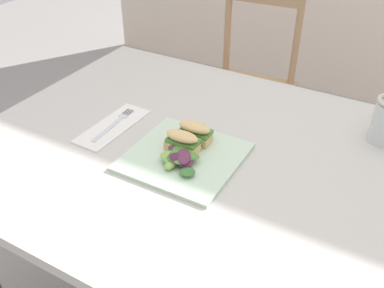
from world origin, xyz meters
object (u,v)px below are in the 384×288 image
dining_table (184,181)px  plate_lunch (184,157)px  chair_wooden_far (248,88)px  sandwich_half_back (195,132)px  fork_on_napkin (116,122)px  sandwich_half_front (182,141)px

dining_table → plate_lunch: plate_lunch is taller
chair_wooden_far → sandwich_half_back: size_ratio=9.68×
sandwich_half_back → fork_on_napkin: size_ratio=0.48×
sandwich_half_front → sandwich_half_back: same height
chair_wooden_far → fork_on_napkin: bearing=-92.1°
dining_table → chair_wooden_far: (-0.18, 0.92, -0.16)m
chair_wooden_far → plate_lunch: (0.22, -0.97, 0.30)m
sandwich_half_back → chair_wooden_far: bearing=103.2°
plate_lunch → sandwich_half_back: bearing=96.3°
chair_wooden_far → plate_lunch: chair_wooden_far is taller
chair_wooden_far → fork_on_napkin: size_ratio=4.68×
dining_table → chair_wooden_far: 0.95m
chair_wooden_far → sandwich_half_front: 1.03m
plate_lunch → sandwich_half_front: bearing=132.7°
sandwich_half_back → fork_on_napkin: 0.25m
sandwich_half_front → fork_on_napkin: 0.24m
dining_table → fork_on_napkin: fork_on_napkin is taller
dining_table → fork_on_napkin: bearing=-178.0°
dining_table → plate_lunch: size_ratio=4.05×
dining_table → sandwich_half_back: bearing=26.0°
dining_table → fork_on_napkin: size_ratio=5.97×
sandwich_half_front → sandwich_half_back: (0.01, 0.05, 0.00)m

